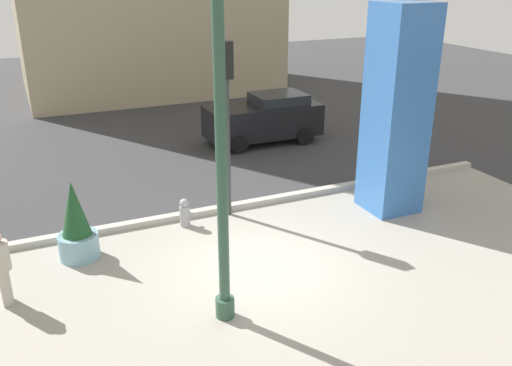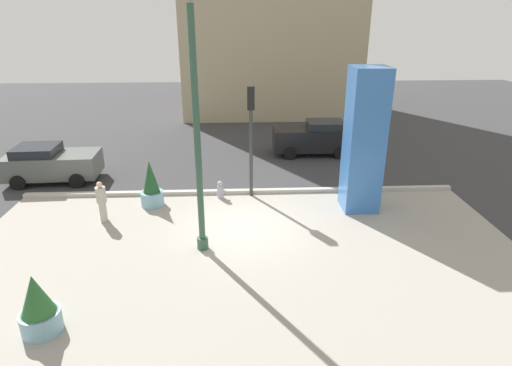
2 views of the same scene
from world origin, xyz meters
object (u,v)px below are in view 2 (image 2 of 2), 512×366
object	(u,v)px
car_passing_lane	(51,163)
car_curb_west	(314,137)
potted_plant_curbside	(151,187)
lamp_post	(197,137)
fire_hydrant	(221,190)
potted_plant_near_right	(38,307)
traffic_light_far_side	(251,124)
pedestrian_by_curb	(102,200)
art_pillar_blue	(364,141)

from	to	relation	value
car_passing_lane	car_curb_west	bearing A→B (deg)	15.15
potted_plant_curbside	car_passing_lane	xyz separation A→B (m)	(-4.95, 2.90, 0.06)
lamp_post	fire_hydrant	world-z (taller)	lamp_post
potted_plant_near_right	traffic_light_far_side	distance (m)	9.83
potted_plant_curbside	car_passing_lane	size ratio (longest dim) A/B	0.46
lamp_post	car_passing_lane	size ratio (longest dim) A/B	1.90
potted_plant_curbside	traffic_light_far_side	distance (m)	4.62
pedestrian_by_curb	traffic_light_far_side	bearing A→B (deg)	21.10
potted_plant_curbside	traffic_light_far_side	bearing A→B (deg)	11.48
potted_plant_curbside	pedestrian_by_curb	xyz separation A→B (m)	(-1.53, -1.31, 0.08)
car_passing_lane	potted_plant_near_right	bearing A→B (deg)	-70.36
car_curb_west	potted_plant_near_right	bearing A→B (deg)	-123.53
potted_plant_curbside	pedestrian_by_curb	distance (m)	2.02
car_passing_lane	pedestrian_by_curb	bearing A→B (deg)	-50.91
potted_plant_curbside	fire_hydrant	distance (m)	2.76
potted_plant_curbside	car_curb_west	size ratio (longest dim) A/B	0.44
potted_plant_near_right	pedestrian_by_curb	bearing A→B (deg)	91.59
lamp_post	pedestrian_by_curb	distance (m)	5.19
art_pillar_blue	traffic_light_far_side	bearing A→B (deg)	161.65
art_pillar_blue	potted_plant_curbside	size ratio (longest dim) A/B	2.90
traffic_light_far_side	pedestrian_by_curb	world-z (taller)	traffic_light_far_side
fire_hydrant	pedestrian_by_curb	distance (m)	4.64
lamp_post	art_pillar_blue	xyz separation A→B (m)	(5.86, 2.86, -1.06)
art_pillar_blue	lamp_post	bearing A→B (deg)	-153.97
lamp_post	traffic_light_far_side	xyz separation A→B (m)	(1.72, 4.23, -0.69)
potted_plant_curbside	car_curb_west	world-z (taller)	potted_plant_curbside
traffic_light_far_side	car_curb_west	bearing A→B (deg)	56.82
fire_hydrant	pedestrian_by_curb	xyz separation A→B (m)	(-4.20, -1.90, 0.49)
lamp_post	traffic_light_far_side	world-z (taller)	lamp_post
art_pillar_blue	potted_plant_curbside	distance (m)	8.31
lamp_post	potted_plant_near_right	size ratio (longest dim) A/B	4.89
art_pillar_blue	car_curb_west	bearing A→B (deg)	94.66
car_curb_west	car_passing_lane	bearing A→B (deg)	-164.85
car_curb_west	fire_hydrant	bearing A→B (deg)	-130.46
fire_hydrant	car_passing_lane	world-z (taller)	car_passing_lane
car_passing_lane	pedestrian_by_curb	distance (m)	5.42
car_passing_lane	car_curb_west	world-z (taller)	car_curb_west
car_curb_west	traffic_light_far_side	bearing A→B (deg)	-123.18
traffic_light_far_side	car_passing_lane	size ratio (longest dim) A/B	1.12
art_pillar_blue	car_curb_west	world-z (taller)	art_pillar_blue
potted_plant_curbside	pedestrian_by_curb	size ratio (longest dim) A/B	1.20
fire_hydrant	traffic_light_far_side	xyz separation A→B (m)	(1.27, 0.21, 2.70)
car_passing_lane	art_pillar_blue	bearing A→B (deg)	-14.92
potted_plant_curbside	car_passing_lane	world-z (taller)	potted_plant_curbside
traffic_light_far_side	car_passing_lane	distance (m)	9.40
fire_hydrant	car_passing_lane	bearing A→B (deg)	163.15
potted_plant_near_right	pedestrian_by_curb	world-z (taller)	potted_plant_near_right
potted_plant_curbside	traffic_light_far_side	size ratio (longest dim) A/B	0.41
potted_plant_near_right	potted_plant_curbside	distance (m)	7.26
potted_plant_near_right	car_passing_lane	size ratio (longest dim) A/B	0.39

